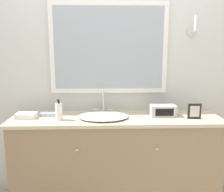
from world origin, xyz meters
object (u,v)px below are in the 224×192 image
at_px(sink_basin, 103,116).
at_px(appliance_box, 163,110).
at_px(soap_bottle, 59,112).
at_px(picture_frame, 194,111).

height_order(sink_basin, appliance_box, sink_basin).
relative_size(soap_bottle, appliance_box, 0.81).
relative_size(soap_bottle, picture_frame, 1.37).
relative_size(sink_basin, soap_bottle, 2.42).
bearing_deg(sink_basin, picture_frame, -4.23).
relative_size(sink_basin, picture_frame, 3.31).
height_order(appliance_box, picture_frame, picture_frame).
xyz_separation_m(sink_basin, picture_frame, (0.83, -0.06, 0.05)).
bearing_deg(soap_bottle, sink_basin, 9.57).
height_order(soap_bottle, picture_frame, soap_bottle).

